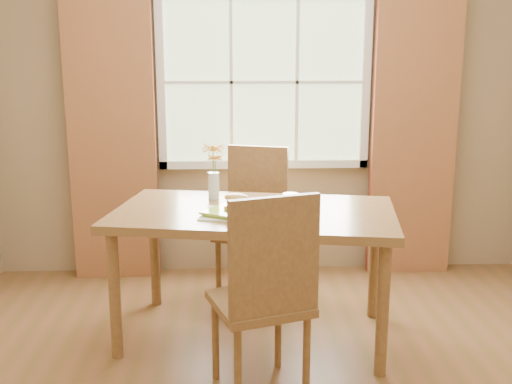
{
  "coord_description": "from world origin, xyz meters",
  "views": [
    {
      "loc": [
        -0.27,
        -2.74,
        1.69
      ],
      "look_at": [
        -0.12,
        0.64,
        0.92
      ],
      "focal_mm": 42.0,
      "sensor_mm": 36.0,
      "label": 1
    }
  ],
  "objects_px": {
    "chair_far": "(254,215)",
    "water_glass": "(290,206)",
    "dining_table": "(254,223)",
    "chair_near": "(266,289)",
    "croissant_sandwich": "(236,203)",
    "flower_vase": "(214,167)"
  },
  "relations": [
    {
      "from": "croissant_sandwich",
      "to": "flower_vase",
      "type": "xyz_separation_m",
      "value": [
        -0.14,
        0.39,
        0.14
      ]
    },
    {
      "from": "chair_near",
      "to": "chair_far",
      "type": "bearing_deg",
      "value": 71.75
    },
    {
      "from": "flower_vase",
      "to": "dining_table",
      "type": "bearing_deg",
      "value": -49.2
    },
    {
      "from": "chair_far",
      "to": "water_glass",
      "type": "bearing_deg",
      "value": -60.5
    },
    {
      "from": "croissant_sandwich",
      "to": "water_glass",
      "type": "xyz_separation_m",
      "value": [
        0.31,
        -0.06,
        -0.01
      ]
    },
    {
      "from": "chair_far",
      "to": "croissant_sandwich",
      "type": "relative_size",
      "value": 6.49
    },
    {
      "from": "croissant_sandwich",
      "to": "chair_near",
      "type": "bearing_deg",
      "value": -62.9
    },
    {
      "from": "chair_near",
      "to": "croissant_sandwich",
      "type": "distance_m",
      "value": 0.68
    },
    {
      "from": "dining_table",
      "to": "chair_near",
      "type": "bearing_deg",
      "value": -77.41
    },
    {
      "from": "water_glass",
      "to": "flower_vase",
      "type": "bearing_deg",
      "value": 134.78
    },
    {
      "from": "dining_table",
      "to": "water_glass",
      "type": "bearing_deg",
      "value": -29.2
    },
    {
      "from": "chair_far",
      "to": "flower_vase",
      "type": "distance_m",
      "value": 0.66
    },
    {
      "from": "croissant_sandwich",
      "to": "flower_vase",
      "type": "height_order",
      "value": "flower_vase"
    },
    {
      "from": "croissant_sandwich",
      "to": "chair_far",
      "type": "bearing_deg",
      "value": 94.72
    },
    {
      "from": "water_glass",
      "to": "chair_far",
      "type": "bearing_deg",
      "value": 100.98
    },
    {
      "from": "chair_far",
      "to": "water_glass",
      "type": "xyz_separation_m",
      "value": [
        0.17,
        -0.87,
        0.28
      ]
    },
    {
      "from": "dining_table",
      "to": "chair_far",
      "type": "xyz_separation_m",
      "value": [
        0.03,
        0.71,
        -0.14
      ]
    },
    {
      "from": "chair_near",
      "to": "flower_vase",
      "type": "relative_size",
      "value": 3.02
    },
    {
      "from": "croissant_sandwich",
      "to": "flower_vase",
      "type": "relative_size",
      "value": 0.46
    },
    {
      "from": "dining_table",
      "to": "chair_far",
      "type": "height_order",
      "value": "chair_far"
    },
    {
      "from": "dining_table",
      "to": "chair_near",
      "type": "distance_m",
      "value": 0.72
    },
    {
      "from": "chair_far",
      "to": "flower_vase",
      "type": "relative_size",
      "value": 3.01
    }
  ]
}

